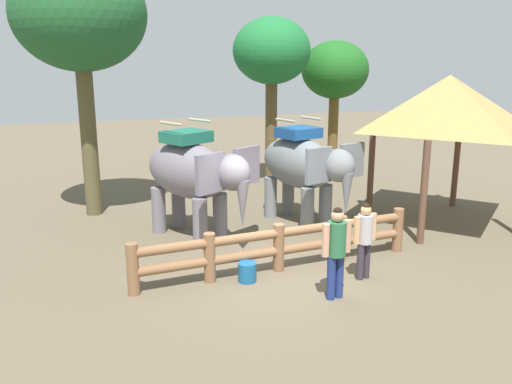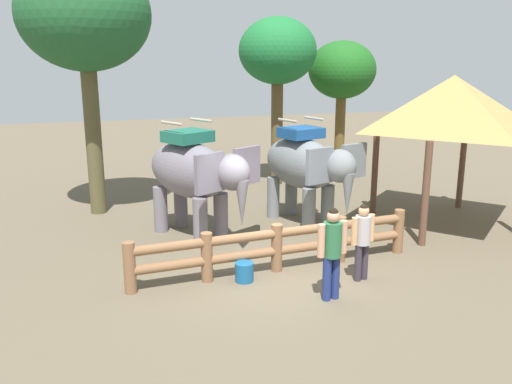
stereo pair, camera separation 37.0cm
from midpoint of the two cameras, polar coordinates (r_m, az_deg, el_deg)
ground_plane at (r=11.82m, az=3.11°, el=-8.33°), size 60.00×60.00×0.00m
log_fence at (r=11.60m, az=3.15°, el=-5.58°), size 6.48×0.67×1.05m
elephant_near_left at (r=13.50m, az=-5.78°, el=1.98°), size 2.80×3.50×3.00m
elephant_center at (r=14.61m, az=6.00°, el=2.74°), size 2.32×3.49×2.92m
tourist_woman_in_black at (r=11.26m, az=12.20°, el=-4.65°), size 0.57×0.39×1.64m
tourist_man_in_blue at (r=10.24m, az=9.14°, el=-5.83°), size 0.64×0.41×1.82m
thatched_shelter at (r=15.26m, az=20.83°, el=8.69°), size 4.14×4.14×4.06m
tree_far_left at (r=19.22m, az=2.88°, el=14.46°), size 2.71×2.71×5.87m
tree_back_center at (r=16.08m, az=-17.12°, el=17.35°), size 3.64×3.64×7.20m
tree_far_right at (r=21.01m, az=9.65°, el=12.46°), size 2.54×2.54×5.12m
feed_bucket at (r=11.21m, az=-0.30°, el=-8.50°), size 0.39×0.39×0.41m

